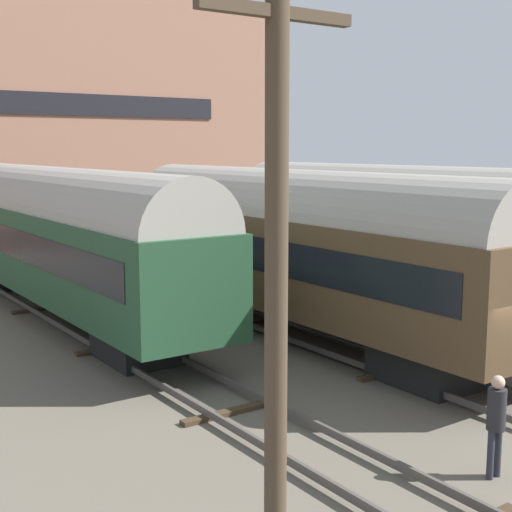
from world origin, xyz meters
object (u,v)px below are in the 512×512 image
at_px(train_car_brown, 297,243).
at_px(train_car_green, 56,232).
at_px(utility_pole, 276,301).
at_px(person_worker, 496,416).
at_px(train_car_navy, 422,232).

distance_m(train_car_brown, train_car_green, 8.35).
xyz_separation_m(train_car_brown, train_car_green, (-4.90, 6.76, -0.00)).
bearing_deg(train_car_brown, utility_pole, -128.94).
height_order(train_car_brown, utility_pole, utility_pole).
distance_m(train_car_green, person_worker, 16.22).
xyz_separation_m(train_car_navy, utility_pole, (-13.54, -10.27, 1.22)).
distance_m(train_car_brown, person_worker, 9.84).
bearing_deg(train_car_green, utility_pole, -102.13).
distance_m(train_car_navy, train_car_green, 12.15).
height_order(train_car_brown, train_car_navy, train_car_navy).
xyz_separation_m(train_car_navy, train_car_green, (-9.79, 7.20, -0.03)).
bearing_deg(train_car_navy, train_car_brown, 174.93).
relative_size(train_car_green, utility_pole, 2.40).
bearing_deg(utility_pole, person_worker, 14.26).
relative_size(train_car_brown, person_worker, 8.60).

